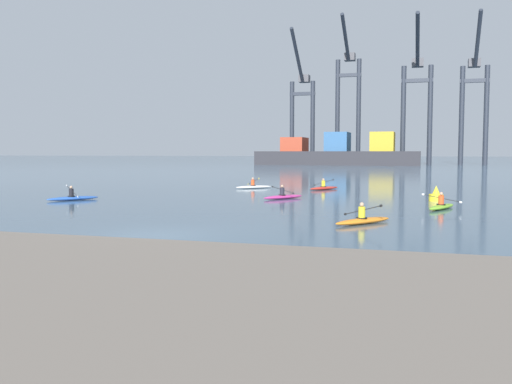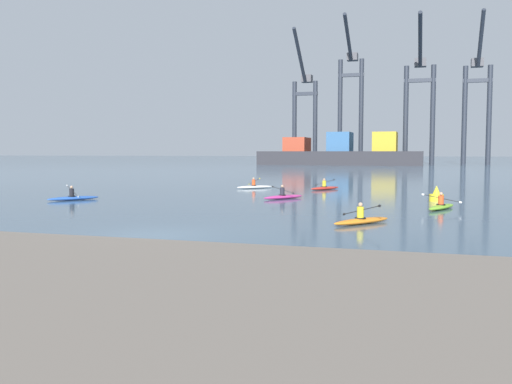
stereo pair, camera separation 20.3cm
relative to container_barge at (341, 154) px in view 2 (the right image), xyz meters
name	(u,v)px [view 2 (the right image)]	position (x,y,z in m)	size (l,w,h in m)	color
ground_plane	(152,236)	(9.80, -116.23, -2.67)	(800.00, 800.00, 0.00)	#425B70
container_barge	(341,154)	(0.00, 0.00, 0.00)	(38.61, 11.82, 7.87)	#28282D
gantry_crane_west	(304,105)	(-12.33, 15.21, 13.30)	(6.97, 17.84, 34.16)	#232833
gantry_crane_west_mid	(351,94)	(0.10, 15.52, 15.77)	(6.82, 17.38, 36.88)	#232833
gantry_crane_east_mid	(419,96)	(17.84, 6.49, 14.07)	(7.50, 19.97, 33.36)	#232833
gantry_crane_east	(477,97)	(31.13, 9.53, 13.74)	(6.75, 15.08, 34.70)	#232833
channel_buoy	(436,196)	(20.31, -97.68, -2.31)	(0.90, 0.90, 1.00)	yellow
kayak_white	(255,186)	(5.51, -89.09, -2.50)	(2.86, 2.79, 0.98)	silver
kayak_orange	(362,220)	(16.98, -110.45, -2.50)	(2.47, 3.11, 0.95)	orange
kayak_red	(325,188)	(11.60, -88.92, -2.50)	(2.30, 3.21, 0.95)	red
kayak_blue	(73,198)	(-2.38, -103.77, -2.50)	(2.46, 3.12, 0.99)	#2856B2
kayak_magenta	(283,196)	(10.51, -98.80, -2.50)	(2.41, 3.15, 0.95)	#C13384
kayak_lime	(441,206)	(20.49, -102.86, -2.50)	(2.13, 3.39, 0.95)	#7ABC2D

